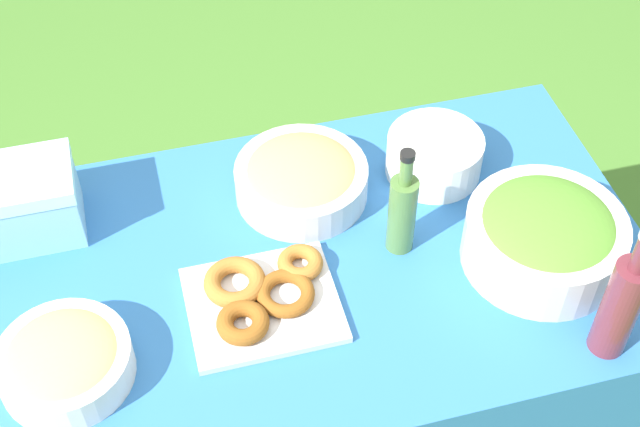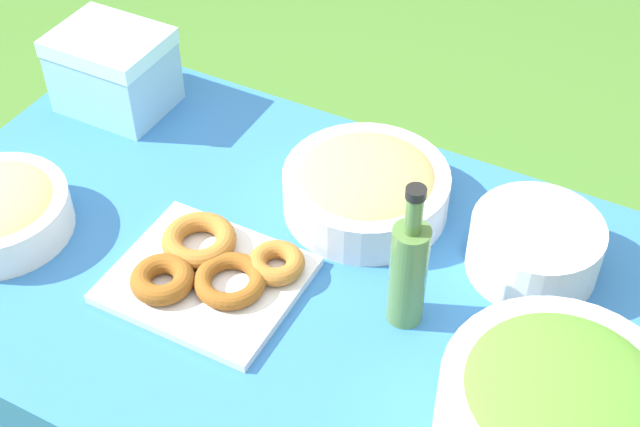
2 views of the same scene
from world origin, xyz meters
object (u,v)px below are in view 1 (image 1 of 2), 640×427
Objects in this scene: salad_bowl at (545,236)px; cooler_box at (27,202)px; donut_platter at (262,297)px; wine_bottle at (622,304)px; plate_stack at (434,155)px; olive_oil_bottle at (402,212)px; bread_bowl at (301,178)px; pasta_bowl at (64,361)px.

cooler_box is (1.00, -0.35, 0.01)m from salad_bowl.
wine_bottle reaches higher than donut_platter.
wine_bottle is at bearing 98.47° from salad_bowl.
salad_bowl is 1.06m from cooler_box.
plate_stack is at bearing -149.38° from donut_platter.
olive_oil_bottle reaches higher than salad_bowl.
cooler_box is (0.57, -0.05, 0.03)m from bread_bowl.
olive_oil_bottle is (-0.31, -0.07, 0.08)m from donut_platter.
plate_stack reaches higher than pasta_bowl.
bread_bowl is at bearing -147.18° from pasta_bowl.
wine_bottle reaches higher than salad_bowl.
olive_oil_bottle reaches higher than pasta_bowl.
donut_platter is at bearing 13.54° from olive_oil_bottle.
wine_bottle is 1.12× the size of bread_bowl.
olive_oil_bottle reaches higher than cooler_box.
donut_platter is 0.52m from plate_stack.
pasta_bowl is 0.76× the size of wine_bottle.
pasta_bowl is at bearing 96.27° from cooler_box.
donut_platter is at bearing 30.62° from plate_stack.
salad_bowl is at bearing 160.68° from cooler_box.
bread_bowl reaches higher than plate_stack.
salad_bowl is at bearing -177.80° from pasta_bowl.
plate_stack is 0.74× the size of bread_bowl.
cooler_box is (0.04, -0.39, 0.04)m from pasta_bowl.
bread_bowl is (0.30, -0.01, 0.00)m from plate_stack.
salad_bowl reaches higher than bread_bowl.
bread_bowl is (0.16, -0.20, -0.05)m from olive_oil_bottle.
salad_bowl is 0.29m from olive_oil_bottle.
salad_bowl reaches higher than pasta_bowl.
plate_stack is 0.80× the size of olive_oil_bottle.
olive_oil_bottle is at bearing 161.56° from cooler_box.
donut_platter is 0.67m from wine_bottle.
cooler_box is at bearing -3.37° from plate_stack.
donut_platter is 0.31m from bread_bowl.
plate_stack is 0.30m from bread_bowl.
donut_platter is at bearing 143.06° from cooler_box.
cooler_box reaches higher than salad_bowl.
olive_oil_bottle is 0.77m from cooler_box.
plate_stack is 1.01× the size of cooler_box.
plate_stack is at bearing -126.44° from olive_oil_bottle.
bread_bowl is at bearing -118.50° from donut_platter.
donut_platter is 1.38× the size of plate_stack.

